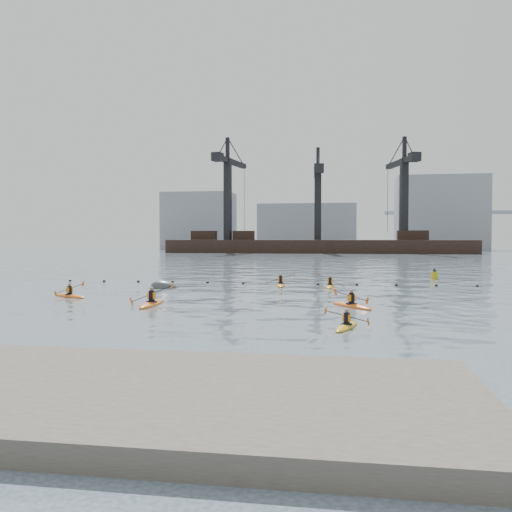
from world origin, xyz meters
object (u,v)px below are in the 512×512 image
object	(u,v)px
kayaker_4	(351,305)
kayaker_3	(330,286)
kayaker_1	(347,326)
nav_buoy	(434,275)
mooring_buoy	(165,288)
kayaker_5	(281,284)
kayaker_2	(70,295)
kayaker_0	(152,303)

from	to	relation	value
kayaker_4	kayaker_3	bearing A→B (deg)	-118.72
kayaker_1	nav_buoy	xyz separation A→B (m)	(7.93, 27.48, 0.26)
kayaker_4	mooring_buoy	xyz separation A→B (m)	(-13.42, 8.75, -0.10)
kayaker_4	nav_buoy	world-z (taller)	kayaker_4
mooring_buoy	kayaker_5	bearing A→B (deg)	21.07
mooring_buoy	kayaker_1	bearing A→B (deg)	-49.96
kayaker_4	mooring_buoy	world-z (taller)	kayaker_4
kayaker_2	kayaker_5	xyz separation A→B (m)	(12.21, 9.78, 0.01)
kayaker_0	nav_buoy	world-z (taller)	kayaker_0
kayaker_4	kayaker_2	bearing A→B (deg)	-42.70
kayaker_0	nav_buoy	size ratio (longest dim) A/B	3.19
kayaker_2	nav_buoy	world-z (taller)	nav_buoy
kayaker_3	nav_buoy	world-z (taller)	kayaker_3
kayaker_1	kayaker_3	distance (m)	18.33
kayaker_1	kayaker_2	world-z (taller)	kayaker_2
kayaker_4	nav_buoy	bearing A→B (deg)	-145.95
kayaker_2	kayaker_5	bearing A→B (deg)	-21.91
kayaker_3	kayaker_0	bearing A→B (deg)	-124.89
kayaker_0	kayaker_4	size ratio (longest dim) A/B	1.17
kayaker_0	kayaker_2	bearing A→B (deg)	152.52
kayaker_1	kayaker_4	bearing A→B (deg)	102.33
kayaker_3	nav_buoy	xyz separation A→B (m)	(9.02, 9.19, 0.25)
kayaker_0	kayaker_2	distance (m)	7.22
mooring_buoy	nav_buoy	bearing A→B (deg)	29.46
kayaker_1	kayaker_4	distance (m)	6.85
kayaker_2	kayaker_4	bearing A→B (deg)	-67.61
kayaker_1	kayaker_4	world-z (taller)	kayaker_4
kayaker_2	kayaker_3	world-z (taller)	kayaker_3
kayaker_5	kayaker_1	bearing A→B (deg)	-82.04
kayaker_5	kayaker_4	bearing A→B (deg)	-73.09
kayaker_5	mooring_buoy	distance (m)	8.82
kayaker_3	kayaker_4	distance (m)	11.53
kayaker_3	kayaker_5	world-z (taller)	kayaker_3
kayaker_3	kayaker_1	bearing A→B (deg)	-84.12
kayaker_3	kayaker_5	bearing A→B (deg)	175.37
kayaker_4	kayaker_5	xyz separation A→B (m)	(-5.19, 11.92, 0.00)
kayaker_4	kayaker_5	bearing A→B (deg)	-102.16
kayaker_2	kayaker_4	size ratio (longest dim) A/B	0.96
kayaker_3	kayaker_4	bearing A→B (deg)	-80.56
kayaker_2	nav_buoy	xyz separation A→B (m)	(25.02, 18.49, 0.25)
kayaker_1	kayaker_0	bearing A→B (deg)	165.92
kayaker_0	kayaker_3	size ratio (longest dim) A/B	1.14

